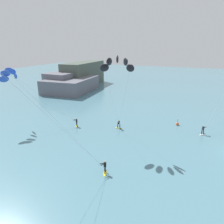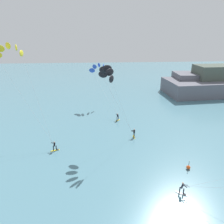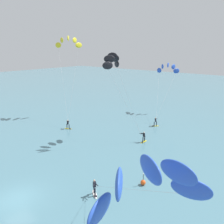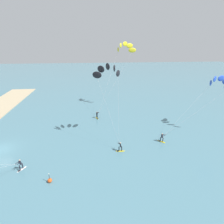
% 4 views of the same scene
% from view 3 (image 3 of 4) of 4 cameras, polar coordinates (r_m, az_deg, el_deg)
% --- Properties ---
extents(ground_plane, '(240.00, 240.00, 0.00)m').
position_cam_3_polar(ground_plane, '(25.11, -22.80, -19.56)').
color(ground_plane, slate).
extents(kitesurfer_nearshore, '(12.29, 9.48, 9.46)m').
position_cam_3_polar(kitesurfer_nearshore, '(11.25, 8.34, -17.66)').
color(kitesurfer_nearshore, white).
rests_on(kitesurfer_nearshore, ground).
extents(kitesurfer_mid_water, '(6.55, 4.92, 13.39)m').
position_cam_3_polar(kitesurfer_mid_water, '(34.40, 0.47, 11.95)').
color(kitesurfer_mid_water, yellow).
rests_on(kitesurfer_mid_water, ground).
extents(kitesurfer_far_out, '(10.57, 10.13, 16.48)m').
position_cam_3_polar(kitesurfer_far_out, '(49.18, -10.93, 16.28)').
color(kitesurfer_far_out, yellow).
rests_on(kitesurfer_far_out, ground).
extents(kitesurfer_downwind, '(6.94, 13.33, 10.94)m').
position_cam_3_polar(kitesurfer_downwind, '(52.08, 13.76, 10.24)').
color(kitesurfer_downwind, yellow).
rests_on(kitesurfer_downwind, ground).
extents(marker_buoy, '(0.56, 0.56, 1.38)m').
position_cam_3_polar(marker_buoy, '(25.38, 7.82, -17.12)').
color(marker_buoy, '#EA5119').
rests_on(marker_buoy, ground).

